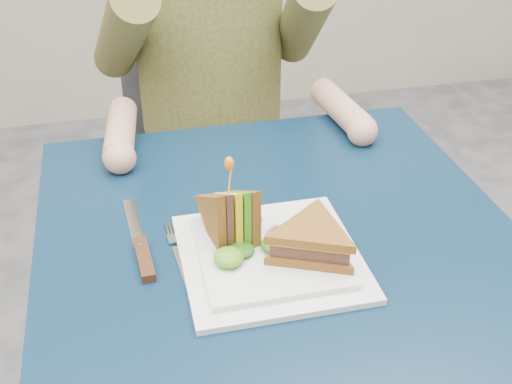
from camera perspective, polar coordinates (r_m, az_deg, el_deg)
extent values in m
cube|color=black|center=(1.03, 1.90, -3.92)|extent=(0.75, 0.75, 0.03)
cylinder|color=#595B5E|center=(1.49, -13.81, -9.57)|extent=(0.04, 0.04, 0.70)
cylinder|color=#595B5E|center=(1.58, 10.04, -6.15)|extent=(0.04, 0.04, 0.70)
cube|color=#47474C|center=(1.70, -3.78, 1.65)|extent=(0.42, 0.40, 0.04)
cube|color=#47474C|center=(1.75, -5.10, 11.65)|extent=(0.42, 0.03, 0.46)
cylinder|color=#47474C|center=(1.69, -8.57, -8.85)|extent=(0.02, 0.02, 0.43)
cylinder|color=#47474C|center=(1.74, 3.38, -7.15)|extent=(0.02, 0.02, 0.43)
cylinder|color=#47474C|center=(1.96, -9.57, -2.36)|extent=(0.02, 0.02, 0.43)
cylinder|color=#47474C|center=(2.00, 0.71, -1.06)|extent=(0.02, 0.02, 0.43)
cylinder|color=#505225|center=(1.51, -4.23, 15.02)|extent=(0.34, 0.34, 0.52)
cylinder|color=brown|center=(1.40, -11.72, 13.70)|extent=(0.15, 0.39, 0.31)
cylinder|color=tan|center=(1.27, -11.95, 5.28)|extent=(0.08, 0.20, 0.06)
sphere|color=tan|center=(1.18, -12.02, 2.98)|extent=(0.06, 0.06, 0.06)
cylinder|color=brown|center=(1.46, 4.16, 15.05)|extent=(0.15, 0.39, 0.31)
cylinder|color=tan|center=(1.34, 7.63, 7.34)|extent=(0.08, 0.20, 0.06)
sphere|color=tan|center=(1.26, 9.44, 5.36)|extent=(0.06, 0.06, 0.06)
cube|color=white|center=(0.95, 1.27, -5.82)|extent=(0.26, 0.26, 0.01)
cube|color=white|center=(0.95, 1.28, -5.35)|extent=(0.21, 0.21, 0.01)
cube|color=silver|center=(0.94, -6.41, -6.97)|extent=(0.02, 0.12, 0.00)
cube|color=silver|center=(1.00, -7.22, -4.11)|extent=(0.02, 0.02, 0.00)
cube|color=silver|center=(1.02, -7.89, -3.29)|extent=(0.00, 0.03, 0.00)
cube|color=silver|center=(1.02, -7.61, -3.25)|extent=(0.00, 0.03, 0.00)
cube|color=silver|center=(1.02, -7.33, -3.21)|extent=(0.00, 0.03, 0.00)
cube|color=silver|center=(1.02, -7.06, -3.17)|extent=(0.00, 0.03, 0.00)
cube|color=silver|center=(1.05, -10.83, -2.68)|extent=(0.03, 0.14, 0.00)
cube|color=black|center=(0.96, -9.91, -5.88)|extent=(0.03, 0.10, 0.01)
cylinder|color=silver|center=(0.98, -10.20, -4.68)|extent=(0.01, 0.01, 0.00)
cylinder|color=silver|center=(0.94, -9.70, -6.46)|extent=(0.01, 0.01, 0.00)
cylinder|color=tan|center=(0.91, -2.35, 1.01)|extent=(0.01, 0.01, 0.06)
ellipsoid|color=orange|center=(0.90, -2.39, 2.52)|extent=(0.01, 0.01, 0.02)
torus|color=#9E4C7A|center=(0.94, 2.11, -4.08)|extent=(0.04, 0.04, 0.02)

